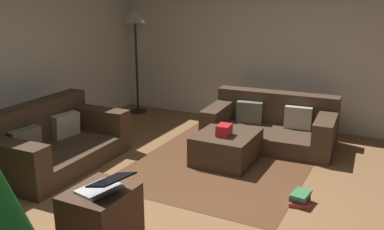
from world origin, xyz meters
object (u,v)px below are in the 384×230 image
Objects in this scene: couch_left at (51,143)px; gift_box at (224,130)px; laptop at (104,185)px; side_table at (102,225)px; tv_remote at (222,134)px; couch_right at (272,125)px; ottoman at (226,147)px; corner_lamp at (135,24)px; book_stack at (300,198)px.

couch_left is 2.08m from gift_box.
laptop reaches higher than couch_left.
side_table is at bearing 177.27° from gift_box.
couch_left is 10.74× the size of tv_remote.
tv_remote is 0.38× the size of laptop.
ottoman is (-0.93, 0.29, -0.07)m from couch_right.
ottoman is 2.27m from side_table.
tv_remote is at bearing 69.64° from couch_right.
couch_left reaches higher than ottoman.
couch_right is 2.86m from corner_lamp.
laptop is (-2.18, 0.02, 0.26)m from tv_remote.
corner_lamp is at bearing 35.27° from tv_remote.
couch_left is at bearing 119.36° from ottoman.
tv_remote is 0.61× the size of book_stack.
couch_left is at bearing 117.03° from gift_box.
side_table is at bearing 79.63° from couch_right.
corner_lamp is (2.07, 3.31, 1.45)m from book_stack.
couch_left is at bearing 55.32° from laptop.
laptop is at bearing 80.59° from couch_right.
gift_box is 0.35× the size of side_table.
laptop is at bearing 145.01° from book_stack.
couch_left is 4.11× the size of laptop.
corner_lamp is at bearing 58.19° from ottoman.
couch_left is at bearing 54.74° from side_table.
couch_right is 1.08m from tv_remote.
couch_left is at bearing -170.78° from corner_lamp.
gift_box is at bearing 61.15° from book_stack.
ottoman is 2.95m from corner_lamp.
tv_remote is 2.17m from side_table.
couch_left is 2.94m from book_stack.
tv_remote reaches higher than book_stack.
couch_right reaches higher than gift_box.
tv_remote is at bearing 115.28° from couch_left.
corner_lamp is (2.42, 0.39, 1.23)m from couch_left.
laptop is (-0.01, -0.05, 0.35)m from side_table.
tv_remote is at bearing 167.39° from ottoman.
corner_lamp is (1.49, 2.21, 1.13)m from tv_remote.
couch_right is 8.63× the size of gift_box.
tv_remote is at bearing -0.61° from laptop.
tv_remote is at bearing -123.89° from corner_lamp.
couch_right is at bearing -17.36° from ottoman.
laptop is (-1.24, -1.80, 0.36)m from couch_left.
gift_box is at bearing 70.98° from couch_right.
side_table is (-1.23, -1.74, 0.02)m from couch_left.
corner_lamp is (1.39, 2.24, 1.32)m from ottoman.
gift_box is at bearing -2.73° from side_table.
ottoman is 0.22m from tv_remote.
laptop is (-3.21, 0.33, 0.39)m from couch_right.
laptop is at bearing -149.15° from corner_lamp.
couch_right is (1.96, -2.13, -0.03)m from couch_left.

